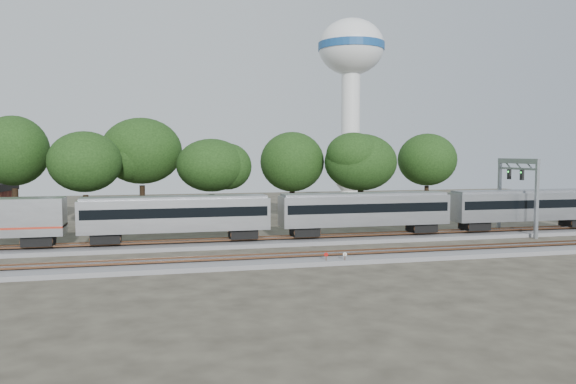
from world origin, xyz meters
The scene contains 16 objects.
ground centered at (0.00, 0.00, 0.00)m, with size 160.00×160.00×0.00m, color #383328.
track_far centered at (0.00, 6.00, 0.21)m, with size 160.00×5.00×0.73m.
track_near centered at (0.00, -4.00, 0.21)m, with size 160.00×5.00×0.73m.
train centered at (12.09, 6.00, 3.36)m, with size 95.92×3.31×4.89m.
switch_stand_red centered at (3.85, -6.02, 0.68)m, with size 0.34×0.11×1.07m.
switch_stand_white centered at (5.42, -6.26, 0.69)m, with size 0.34×0.11×1.07m.
switch_lever centered at (6.66, -5.33, 0.15)m, with size 0.50×0.30×0.30m, color #512D19.
water_tower centered at (26.67, 51.49, 25.69)m, with size 12.52×12.52×34.67m.
signal_gantry centered at (30.57, 6.00, 6.38)m, with size 0.61×7.19×8.75m.
tree_1 centered at (-26.13, 21.86, 9.63)m, with size 9.80×9.80×13.81m.
tree_2 centered at (-17.81, 18.33, 8.34)m, with size 8.49×8.49×11.97m.
tree_3 centered at (-11.54, 24.47, 9.62)m, with size 9.79×9.79×13.80m.
tree_4 centered at (-3.04, 19.79, 7.82)m, with size 7.97×7.97×11.24m.
tree_5 centered at (8.76, 25.62, 8.12)m, with size 8.27×8.27×11.67m.
tree_6 centered at (17.31, 21.34, 8.10)m, with size 8.25×8.25×11.63m.
tree_7 centered at (29.14, 25.20, 8.38)m, with size 8.53×8.53×12.03m.
Camera 1 is at (-10.08, -50.37, 9.40)m, focal length 35.00 mm.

